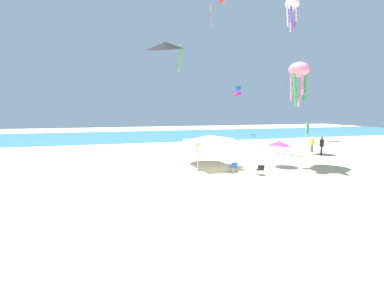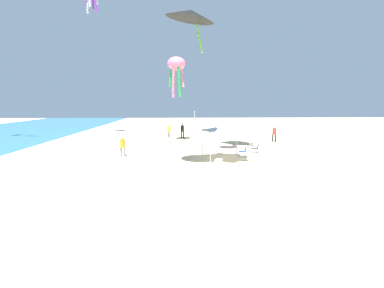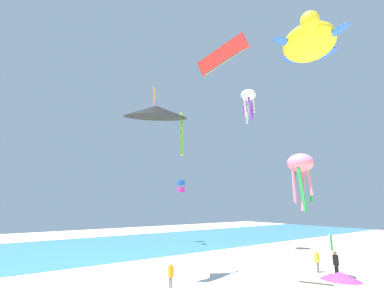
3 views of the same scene
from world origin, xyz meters
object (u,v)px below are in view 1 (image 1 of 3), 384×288
at_px(kite_delta_black, 165,46).
at_px(kite_box_blue, 238,91).
at_px(canopy_tent, 210,138).
at_px(folding_chair_right_of_tent, 260,169).
at_px(person_far_stroller, 322,144).
at_px(person_by_tent, 198,144).
at_px(kite_diamond_orange, 211,13).
at_px(kite_octopus_white, 292,5).
at_px(banner_flag, 306,137).
at_px(person_watching_sky, 312,143).
at_px(beach_umbrella, 280,143).
at_px(folding_chair_near_cooler, 234,166).
at_px(cooler_box, 184,166).
at_px(kite_octopus_pink, 299,72).

distance_m(kite_delta_black, kite_box_blue, 30.28).
relative_size(canopy_tent, folding_chair_right_of_tent, 4.54).
bearing_deg(folding_chair_right_of_tent, person_far_stroller, -139.64).
height_order(folding_chair_right_of_tent, person_by_tent, person_by_tent).
distance_m(folding_chair_right_of_tent, person_by_tent, 11.67).
distance_m(kite_diamond_orange, kite_octopus_white, 13.66).
xyz_separation_m(banner_flag, person_watching_sky, (3.31, 3.09, -1.11)).
distance_m(canopy_tent, beach_umbrella, 5.86).
bearing_deg(person_far_stroller, canopy_tent, -38.49).
xyz_separation_m(folding_chair_near_cooler, kite_delta_black, (-4.31, 4.63, 9.63)).
height_order(folding_chair_near_cooler, cooler_box, folding_chair_near_cooler).
bearing_deg(folding_chair_right_of_tent, kite_octopus_white, -119.50).
distance_m(banner_flag, person_far_stroller, 3.56).
bearing_deg(banner_flag, person_by_tent, 144.79).
relative_size(person_by_tent, kite_box_blue, 0.94).
relative_size(folding_chair_right_of_tent, kite_octopus_white, 0.18).
bearing_deg(person_by_tent, kite_delta_black, -28.49).
distance_m(beach_umbrella, kite_delta_black, 12.53).
distance_m(person_by_tent, kite_delta_black, 11.60).
bearing_deg(kite_octopus_pink, folding_chair_right_of_tent, -48.15).
relative_size(person_by_tent, kite_octopus_pink, 0.38).
distance_m(folding_chair_right_of_tent, cooler_box, 6.15).
xyz_separation_m(banner_flag, person_by_tent, (-9.16, 6.47, -1.15)).
bearing_deg(kite_diamond_orange, person_far_stroller, 27.33).
distance_m(banner_flag, kite_diamond_orange, 30.50).
bearing_deg(beach_umbrella, canopy_tent, 168.54).
distance_m(banner_flag, kite_octopus_white, 22.93).
distance_m(cooler_box, person_by_tent, 8.44).
distance_m(folding_chair_near_cooler, person_by_tent, 10.19).
bearing_deg(kite_octopus_pink, person_by_tent, -114.02).
bearing_deg(canopy_tent, folding_chair_right_of_tent, -49.41).
bearing_deg(person_watching_sky, person_by_tent, -35.36).
relative_size(folding_chair_near_cooler, kite_box_blue, 0.45).
height_order(person_watching_sky, person_far_stroller, person_far_stroller).
xyz_separation_m(folding_chair_right_of_tent, banner_flag, (7.99, 5.13, 1.68)).
xyz_separation_m(folding_chair_right_of_tent, cooler_box, (-4.69, 3.98, -0.27)).
bearing_deg(kite_box_blue, cooler_box, -32.48).
bearing_deg(folding_chair_near_cooler, kite_octopus_pink, -145.02).
bearing_deg(person_watching_sky, folding_chair_right_of_tent, 15.83).
xyz_separation_m(kite_diamond_orange, kite_octopus_white, (8.37, -10.68, -1.59)).
relative_size(kite_octopus_pink, kite_delta_black, 1.05).
bearing_deg(kite_octopus_white, cooler_box, -80.27).
relative_size(person_by_tent, kite_delta_black, 0.39).
relative_size(person_by_tent, person_watching_sky, 0.97).
relative_size(beach_umbrella, kite_delta_black, 0.53).
distance_m(banner_flag, kite_box_blue, 26.16).
bearing_deg(beach_umbrella, person_watching_sky, 36.32).
relative_size(beach_umbrella, kite_octopus_pink, 0.50).
distance_m(beach_umbrella, cooler_box, 8.08).
relative_size(beach_umbrella, folding_chair_right_of_tent, 2.80).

